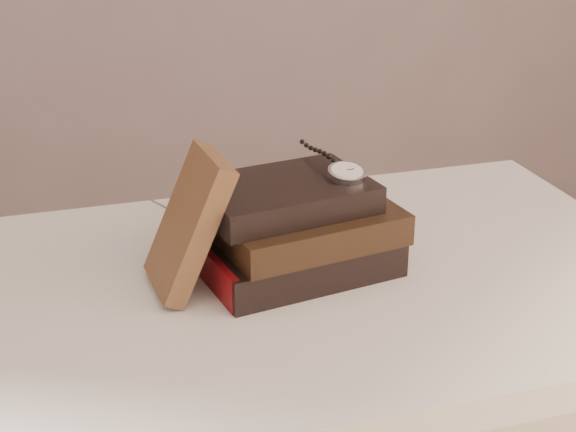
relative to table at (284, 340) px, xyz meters
name	(u,v)px	position (x,y,z in m)	size (l,w,h in m)	color
table	(284,340)	(0.00, 0.00, 0.00)	(1.00, 0.60, 0.75)	silver
book_stack	(297,230)	(0.02, 0.02, 0.15)	(0.26, 0.20, 0.12)	black
journal	(189,223)	(-0.11, 0.01, 0.18)	(0.03, 0.11, 0.18)	#482D1C
pocket_watch	(344,171)	(0.09, 0.02, 0.22)	(0.06, 0.15, 0.02)	silver
eyeglasses	(210,210)	(-0.07, 0.08, 0.16)	(0.11, 0.13, 0.05)	silver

